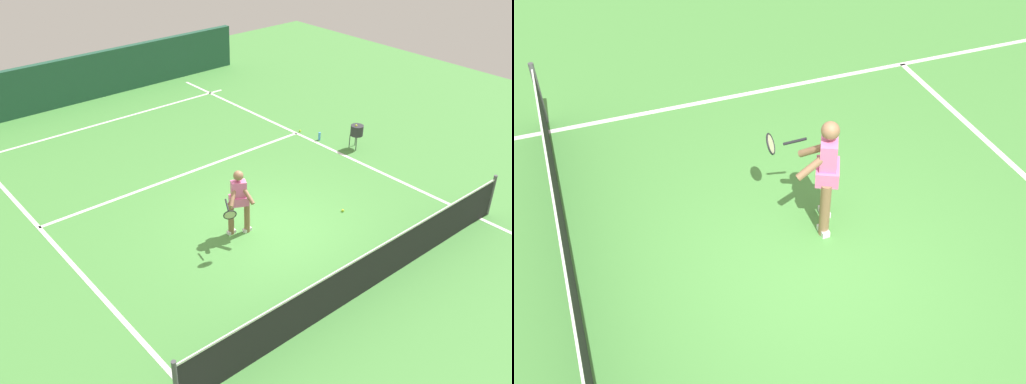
% 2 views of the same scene
% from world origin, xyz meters
% --- Properties ---
extents(ground_plane, '(27.10, 27.10, 0.00)m').
position_xyz_m(ground_plane, '(0.00, 0.00, 0.00)').
color(ground_plane, '#4C9342').
extents(sideline_right_marking, '(0.10, 18.84, 0.01)m').
position_xyz_m(sideline_right_marking, '(4.00, 0.00, 0.00)').
color(sideline_right_marking, white).
rests_on(sideline_right_marking, ground).
extents(court_net, '(8.68, 0.08, 1.03)m').
position_xyz_m(court_net, '(0.00, 2.72, 0.48)').
color(court_net, '#4C4C51').
rests_on(court_net, ground).
extents(tennis_player, '(1.04, 0.83, 1.55)m').
position_xyz_m(tennis_player, '(0.65, -0.39, 0.85)').
color(tennis_player, '#8C6647').
rests_on(tennis_player, ground).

